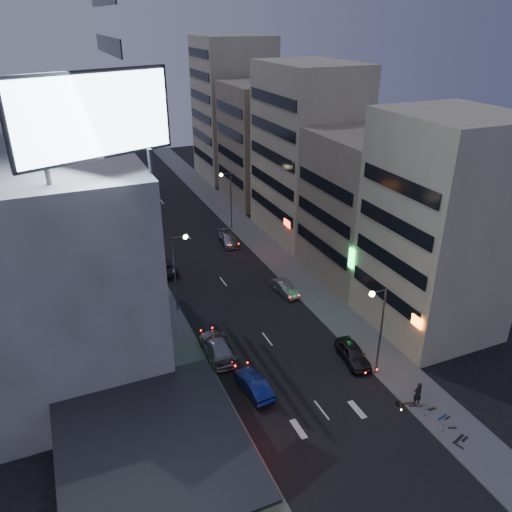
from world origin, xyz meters
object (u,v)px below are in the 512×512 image
road_car_silver (217,347)px  scooter_black_a (463,427)px  parked_car_right_far (228,239)px  scooter_silver_b (433,399)px  person (418,394)px  parked_car_left (163,267)px  scooter_blue (446,408)px  road_car_blue (253,384)px  scooter_silver_a (456,419)px  parked_car_right_near (353,354)px  parked_car_right_mid (285,288)px  scooter_black_b (416,396)px

road_car_silver → scooter_black_a: bearing=132.8°
parked_car_right_far → scooter_silver_b: bearing=-78.7°
person → scooter_black_a: bearing=109.0°
parked_car_left → scooter_blue: (13.84, -30.98, -0.04)m
road_car_blue → scooter_silver_b: road_car_blue is taller
road_car_silver → scooter_black_a: 20.30m
scooter_silver_a → scooter_silver_b: bearing=26.2°
parked_car_right_far → scooter_blue: 35.77m
parked_car_right_near → parked_car_right_mid: 12.77m
parked_car_right_near → parked_car_right_far: size_ratio=0.98×
parked_car_right_far → scooter_silver_b: parked_car_right_far is taller
scooter_silver_a → scooter_blue: (0.14, 1.10, -0.02)m
parked_car_right_far → scooter_silver_a: size_ratio=2.68×
scooter_silver_a → scooter_blue: scooter_silver_a is taller
parked_car_right_near → scooter_black_b: size_ratio=2.38×
scooter_black_a → scooter_silver_a: size_ratio=1.11×
scooter_blue → scooter_black_b: scooter_black_b is taller
parked_car_right_near → parked_car_right_mid: parked_car_right_near is taller
parked_car_left → person: 31.83m
parked_car_right_near → road_car_blue: size_ratio=1.01×
scooter_silver_b → scooter_black_b: bearing=56.2°
road_car_blue → scooter_blue: bearing=142.9°
scooter_silver_a → parked_car_right_mid: bearing=30.7°
parked_car_left → scooter_black_a: parked_car_left is taller
parked_car_right_near → scooter_silver_a: bearing=-66.9°
scooter_black_a → scooter_silver_b: (0.08, 3.14, -0.01)m
parked_car_right_near → scooter_silver_a: 9.72m
scooter_blue → road_car_blue: bearing=44.1°
parked_car_right_far → road_car_silver: road_car_silver is taller
parked_car_right_near → road_car_silver: 11.76m
road_car_blue → person: 12.54m
road_car_silver → scooter_black_a: size_ratio=3.02×
scooter_black_b → scooter_black_a: bearing=-149.6°
parked_car_right_near → scooter_black_b: bearing=-69.1°
road_car_blue → scooter_black_b: (10.93, -6.07, -0.04)m
scooter_silver_a → parked_car_left: bearing=46.3°
scooter_black_a → scooter_silver_a: scooter_black_a is taller
scooter_blue → scooter_black_b: size_ratio=0.88×
person → scooter_black_b: 0.46m
parked_car_left → person: size_ratio=2.43×
parked_car_right_far → scooter_black_a: parked_car_right_far is taller
scooter_black_b → scooter_blue: bearing=-129.4°
person → scooter_blue: size_ratio=1.20×
parked_car_right_mid → scooter_black_b: size_ratio=2.10×
road_car_silver → scooter_silver_a: bearing=134.9°
parked_car_right_mid → scooter_silver_b: parked_car_right_mid is taller
parked_car_right_far → scooter_black_b: bearing=-80.3°
parked_car_right_mid → scooter_silver_a: (2.92, -22.11, -0.01)m
road_car_blue → scooter_black_a: (11.85, -9.98, -0.03)m
scooter_blue → parked_car_left: bearing=11.3°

